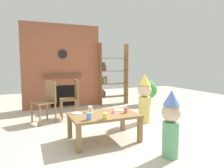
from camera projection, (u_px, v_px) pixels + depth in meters
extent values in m
plane|color=#BCB29E|center=(113.00, 132.00, 3.73)|extent=(12.00, 12.00, 0.00)
cube|color=#935138|center=(62.00, 66.00, 5.80)|extent=(2.20, 0.18, 2.40)
cube|color=black|center=(63.00, 96.00, 5.79)|extent=(0.70, 0.02, 0.60)
cube|color=brown|center=(63.00, 75.00, 5.69)|extent=(1.10, 0.10, 0.04)
cylinder|color=black|center=(63.00, 54.00, 5.66)|extent=(0.24, 0.04, 0.24)
cube|color=olive|center=(100.00, 74.00, 6.08)|extent=(0.02, 0.28, 1.90)
cube|color=olive|center=(126.00, 74.00, 6.42)|extent=(0.02, 0.28, 1.90)
cube|color=olive|center=(113.00, 96.00, 6.32)|extent=(0.86, 0.28, 0.02)
cube|color=olive|center=(114.00, 84.00, 6.28)|extent=(0.86, 0.28, 0.02)
cube|color=olive|center=(114.00, 71.00, 6.24)|extent=(0.86, 0.28, 0.02)
cube|color=olive|center=(114.00, 58.00, 6.20)|extent=(0.86, 0.28, 0.02)
cube|color=#B23333|center=(103.00, 93.00, 6.16)|extent=(0.04, 0.20, 0.23)
cube|color=#3359A5|center=(104.00, 94.00, 6.18)|extent=(0.03, 0.20, 0.18)
cube|color=#3F8C4C|center=(102.00, 80.00, 6.12)|extent=(0.03, 0.20, 0.24)
cube|color=gold|center=(103.00, 81.00, 6.14)|extent=(0.03, 0.20, 0.16)
cube|color=#8C4C99|center=(105.00, 81.00, 6.15)|extent=(0.03, 0.20, 0.16)
cube|color=#D87F3F|center=(106.00, 80.00, 6.17)|extent=(0.04, 0.20, 0.23)
cube|color=#4C4C51|center=(102.00, 67.00, 6.08)|extent=(0.03, 0.20, 0.24)
cube|color=#B23333|center=(104.00, 67.00, 6.10)|extent=(0.03, 0.20, 0.26)
cube|color=#3359A5|center=(105.00, 68.00, 6.11)|extent=(0.03, 0.20, 0.18)
cube|color=olive|center=(104.00, 115.00, 3.31)|extent=(1.10, 0.72, 0.04)
cube|color=olive|center=(79.00, 139.00, 2.85)|extent=(0.07, 0.07, 0.41)
cube|color=olive|center=(140.00, 130.00, 3.25)|extent=(0.07, 0.07, 0.41)
cube|color=olive|center=(70.00, 126.00, 3.42)|extent=(0.07, 0.07, 0.41)
cube|color=olive|center=(123.00, 120.00, 3.82)|extent=(0.07, 0.07, 0.41)
cylinder|color=#E5666B|center=(126.00, 110.00, 3.37)|extent=(0.06, 0.06, 0.09)
cylinder|color=#F2CC4C|center=(105.00, 116.00, 3.00)|extent=(0.08, 0.08, 0.09)
cylinder|color=#669EE0|center=(89.00, 116.00, 2.95)|extent=(0.08, 0.08, 0.11)
cylinder|color=silver|center=(90.00, 109.00, 3.42)|extent=(0.07, 0.07, 0.11)
cylinder|color=white|center=(119.00, 110.00, 3.57)|extent=(0.17, 0.17, 0.01)
cylinder|color=white|center=(77.00, 113.00, 3.33)|extent=(0.17, 0.17, 0.01)
cone|color=pink|center=(114.00, 111.00, 3.35)|extent=(0.10, 0.10, 0.08)
cube|color=silver|center=(104.00, 114.00, 3.31)|extent=(0.02, 0.15, 0.01)
cylinder|color=#66B27F|center=(170.00, 139.00, 2.72)|extent=(0.22, 0.22, 0.49)
sphere|color=beige|center=(171.00, 112.00, 2.68)|extent=(0.26, 0.26, 0.26)
cone|color=#668CE5|center=(172.00, 98.00, 2.66)|extent=(0.23, 0.23, 0.20)
cylinder|color=#E0CC66|center=(144.00, 109.00, 4.35)|extent=(0.25, 0.25, 0.56)
sphere|color=beige|center=(145.00, 90.00, 4.31)|extent=(0.29, 0.29, 0.29)
cone|color=#F2D14C|center=(145.00, 80.00, 4.28)|extent=(0.26, 0.26, 0.23)
cube|color=olive|center=(43.00, 103.00, 4.30)|extent=(0.53, 0.53, 0.02)
cube|color=olive|center=(51.00, 91.00, 4.41)|extent=(0.19, 0.38, 0.45)
cylinder|color=olive|center=(32.00, 113.00, 4.31)|extent=(0.04, 0.04, 0.43)
cylinder|color=olive|center=(40.00, 116.00, 4.07)|extent=(0.04, 0.04, 0.43)
cylinder|color=olive|center=(47.00, 110.00, 4.58)|extent=(0.04, 0.04, 0.43)
cylinder|color=olive|center=(56.00, 113.00, 4.33)|extent=(0.04, 0.04, 0.43)
cube|color=olive|center=(69.00, 99.00, 4.70)|extent=(0.43, 0.43, 0.02)
cube|color=olive|center=(77.00, 89.00, 4.74)|extent=(0.06, 0.40, 0.45)
cylinder|color=olive|center=(61.00, 108.00, 4.83)|extent=(0.04, 0.04, 0.43)
cylinder|color=olive|center=(62.00, 111.00, 4.50)|extent=(0.04, 0.04, 0.43)
cylinder|color=olive|center=(75.00, 107.00, 4.95)|extent=(0.04, 0.04, 0.43)
cylinder|color=olive|center=(78.00, 110.00, 4.62)|extent=(0.04, 0.04, 0.43)
cylinder|color=#4C5660|center=(147.00, 101.00, 6.27)|extent=(0.22, 0.22, 0.23)
sphere|color=green|center=(148.00, 90.00, 6.23)|extent=(0.58, 0.58, 0.58)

